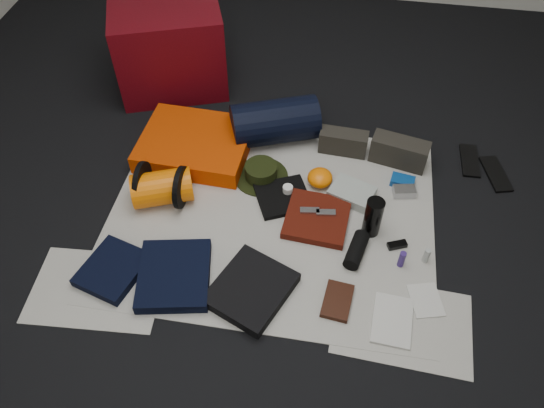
% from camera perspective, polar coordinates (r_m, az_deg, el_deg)
% --- Properties ---
extents(floor, '(4.50, 4.50, 0.02)m').
position_cam_1_polar(floor, '(2.66, -0.06, -1.33)').
color(floor, black).
rests_on(floor, ground).
extents(newspaper_mat, '(1.60, 1.30, 0.01)m').
position_cam_1_polar(newspaper_mat, '(2.65, -0.06, -1.15)').
color(newspaper_mat, beige).
rests_on(newspaper_mat, floor).
extents(newspaper_sheet_front_left, '(0.61, 0.44, 0.00)m').
position_cam_1_polar(newspaper_sheet_front_left, '(2.53, -18.28, -8.63)').
color(newspaper_sheet_front_left, beige).
rests_on(newspaper_sheet_front_left, floor).
extents(newspaper_sheet_front_right, '(0.60, 0.43, 0.00)m').
position_cam_1_polar(newspaper_sheet_front_right, '(2.38, 13.84, -12.34)').
color(newspaper_sheet_front_right, beige).
rests_on(newspaper_sheet_front_right, floor).
extents(red_cabinet, '(0.76, 0.70, 0.52)m').
position_cam_1_polar(red_cabinet, '(3.36, -10.96, 16.34)').
color(red_cabinet, '#54060D').
rests_on(red_cabinet, floor).
extents(sleeping_pad, '(0.60, 0.50, 0.11)m').
position_cam_1_polar(sleeping_pad, '(2.95, -8.24, 6.38)').
color(sleeping_pad, '#C83802').
rests_on(sleeping_pad, newspaper_mat).
extents(stuff_sack, '(0.34, 0.27, 0.17)m').
position_cam_1_polar(stuff_sack, '(2.70, -11.72, 1.72)').
color(stuff_sack, orange).
rests_on(stuff_sack, newspaper_mat).
extents(sack_strap_left, '(0.02, 0.22, 0.22)m').
position_cam_1_polar(sack_strap_left, '(2.72, -13.78, 2.26)').
color(sack_strap_left, black).
rests_on(sack_strap_left, newspaper_mat).
extents(sack_strap_right, '(0.03, 0.22, 0.22)m').
position_cam_1_polar(sack_strap_right, '(2.66, -9.76, 1.77)').
color(sack_strap_right, black).
rests_on(sack_strap_right, newspaper_mat).
extents(navy_duffel, '(0.53, 0.40, 0.25)m').
position_cam_1_polar(navy_duffel, '(2.95, 0.30, 8.83)').
color(navy_duffel, black).
rests_on(navy_duffel, newspaper_mat).
extents(boonie_brim, '(0.38, 0.38, 0.01)m').
position_cam_1_polar(boonie_brim, '(2.82, -1.17, 2.98)').
color(boonie_brim, black).
rests_on(boonie_brim, newspaper_mat).
extents(boonie_crown, '(0.17, 0.17, 0.07)m').
position_cam_1_polar(boonie_crown, '(2.79, -1.19, 3.56)').
color(boonie_crown, black).
rests_on(boonie_crown, boonie_brim).
extents(hiking_boot_left, '(0.27, 0.11, 0.13)m').
position_cam_1_polar(hiking_boot_left, '(2.94, 7.68, 6.63)').
color(hiking_boot_left, '#2B2821').
rests_on(hiking_boot_left, newspaper_mat).
extents(hiking_boot_right, '(0.32, 0.18, 0.15)m').
position_cam_1_polar(hiking_boot_right, '(2.93, 13.53, 5.49)').
color(hiking_boot_right, '#2B2821').
rests_on(hiking_boot_right, newspaper_mat).
extents(flip_flop_left, '(0.10, 0.25, 0.01)m').
position_cam_1_polar(flip_flop_left, '(3.10, 20.49, 4.40)').
color(flip_flop_left, black).
rests_on(flip_flop_left, floor).
extents(flip_flop_right, '(0.16, 0.27, 0.01)m').
position_cam_1_polar(flip_flop_right, '(3.07, 22.93, 3.00)').
color(flip_flop_right, black).
rests_on(flip_flop_right, floor).
extents(trousers_navy_a, '(0.32, 0.34, 0.04)m').
position_cam_1_polar(trousers_navy_a, '(2.53, -16.75, -6.75)').
color(trousers_navy_a, black).
rests_on(trousers_navy_a, newspaper_mat).
extents(trousers_navy_b, '(0.38, 0.41, 0.06)m').
position_cam_1_polar(trousers_navy_b, '(2.44, -10.47, -7.54)').
color(trousers_navy_b, black).
rests_on(trousers_navy_b, newspaper_mat).
extents(trousers_charcoal, '(0.42, 0.44, 0.05)m').
position_cam_1_polar(trousers_charcoal, '(2.36, -2.26, -9.15)').
color(trousers_charcoal, black).
rests_on(trousers_charcoal, newspaper_mat).
extents(black_tshirt, '(0.33, 0.33, 0.03)m').
position_cam_1_polar(black_tshirt, '(2.71, 1.18, 0.77)').
color(black_tshirt, black).
rests_on(black_tshirt, newspaper_mat).
extents(red_shirt, '(0.32, 0.32, 0.04)m').
position_cam_1_polar(red_shirt, '(2.61, 4.86, -1.53)').
color(red_shirt, '#491108').
rests_on(red_shirt, newspaper_mat).
extents(orange_stuff_sack, '(0.14, 0.14, 0.09)m').
position_cam_1_polar(orange_stuff_sack, '(2.77, 5.18, 2.82)').
color(orange_stuff_sack, orange).
rests_on(orange_stuff_sack, newspaper_mat).
extents(first_aid_pouch, '(0.26, 0.23, 0.05)m').
position_cam_1_polar(first_aid_pouch, '(2.74, 8.59, 1.20)').
color(first_aid_pouch, '#959D95').
rests_on(first_aid_pouch, newspaper_mat).
extents(water_bottle, '(0.11, 0.11, 0.21)m').
position_cam_1_polar(water_bottle, '(2.54, 10.81, -1.40)').
color(water_bottle, black).
rests_on(water_bottle, newspaper_mat).
extents(speaker, '(0.12, 0.20, 0.07)m').
position_cam_1_polar(speaker, '(2.50, 9.07, -4.90)').
color(speaker, black).
rests_on(speaker, newspaper_mat).
extents(compact_camera, '(0.12, 0.09, 0.04)m').
position_cam_1_polar(compact_camera, '(2.80, 14.02, 1.32)').
color(compact_camera, '#A4A5A9').
rests_on(compact_camera, newspaper_mat).
extents(cyan_case, '(0.13, 0.10, 0.04)m').
position_cam_1_polar(cyan_case, '(2.85, 13.86, 2.39)').
color(cyan_case, navy).
rests_on(cyan_case, newspaper_mat).
extents(toiletry_purple, '(0.03, 0.03, 0.09)m').
position_cam_1_polar(toiletry_purple, '(2.50, 13.78, -5.78)').
color(toiletry_purple, navy).
rests_on(toiletry_purple, newspaper_mat).
extents(toiletry_clear, '(0.03, 0.03, 0.08)m').
position_cam_1_polar(toiletry_clear, '(2.55, 16.29, -5.34)').
color(toiletry_clear, '#9EA39F').
rests_on(toiletry_clear, newspaper_mat).
extents(paperback_book, '(0.14, 0.20, 0.03)m').
position_cam_1_polar(paperback_book, '(2.37, 7.05, -10.30)').
color(paperback_book, black).
rests_on(paperback_book, newspaper_mat).
extents(map_booklet, '(0.18, 0.25, 0.01)m').
position_cam_1_polar(map_booklet, '(2.37, 12.80, -12.09)').
color(map_booklet, beige).
rests_on(map_booklet, newspaper_mat).
extents(map_printout, '(0.17, 0.20, 0.01)m').
position_cam_1_polar(map_printout, '(2.46, 16.21, -9.91)').
color(map_printout, beige).
rests_on(map_printout, newspaper_mat).
extents(sunglasses, '(0.10, 0.07, 0.02)m').
position_cam_1_polar(sunglasses, '(2.59, 13.30, -4.30)').
color(sunglasses, black).
rests_on(sunglasses, newspaper_mat).
extents(key_cluster, '(0.07, 0.07, 0.01)m').
position_cam_1_polar(key_cluster, '(2.55, -19.10, -7.74)').
color(key_cluster, '#A4A5A9').
rests_on(key_cluster, newspaper_mat).
extents(tape_roll, '(0.05, 0.05, 0.04)m').
position_cam_1_polar(tape_roll, '(2.70, 1.71, 1.61)').
color(tape_roll, silver).
rests_on(tape_roll, black_tshirt).
extents(energy_bar_a, '(0.10, 0.05, 0.01)m').
position_cam_1_polar(energy_bar_a, '(2.61, 4.07, -0.71)').
color(energy_bar_a, '#A4A5A9').
rests_on(energy_bar_a, red_shirt).
extents(energy_bar_b, '(0.10, 0.05, 0.01)m').
position_cam_1_polar(energy_bar_b, '(2.61, 5.82, -0.93)').
color(energy_bar_b, '#A4A5A9').
rests_on(energy_bar_b, red_shirt).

